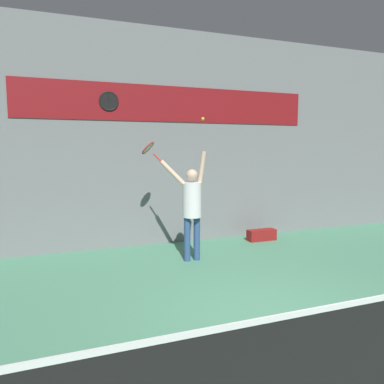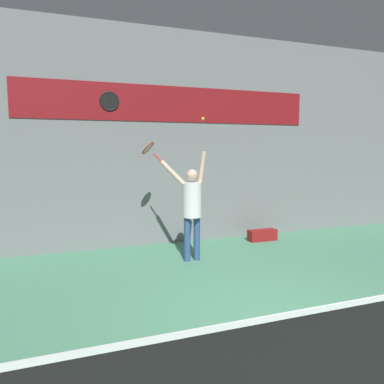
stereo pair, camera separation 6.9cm
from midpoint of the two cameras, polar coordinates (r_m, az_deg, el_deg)
ground_plane at (r=5.21m, az=14.53°, el=-19.31°), size 18.00×18.00×0.00m
back_wall at (r=8.94m, az=-2.67°, el=8.15°), size 18.00×0.10×5.00m
sponsor_banner at (r=8.94m, az=-2.57°, el=13.23°), size 6.98×0.02×0.81m
scoreboard_clock at (r=8.58m, az=-12.26°, el=13.36°), size 0.43×0.04×0.43m
court_net at (r=4.06m, az=26.92°, el=-19.91°), size 7.79×0.07×1.06m
tennis_player at (r=7.49m, az=0.22°, el=-1.82°), size 0.89×0.54×2.22m
tennis_racket at (r=7.59m, az=-6.35°, el=6.54°), size 0.44×0.41×0.40m
tennis_ball at (r=7.43m, az=1.94°, el=11.09°), size 0.07×0.07×0.07m
equipment_bag at (r=9.47m, az=10.87°, el=-6.47°), size 0.72×0.26×0.27m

